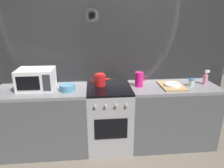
{
  "coord_description": "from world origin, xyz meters",
  "views": [
    {
      "loc": [
        -0.2,
        -2.57,
        1.82
      ],
      "look_at": [
        0.04,
        0.0,
        0.95
      ],
      "focal_mm": 32.69,
      "sensor_mm": 36.0,
      "label": 1
    }
  ],
  "objects": [
    {
      "name": "dish_pile",
      "position": [
        0.85,
        -0.04,
        0.92
      ],
      "size": [
        0.3,
        0.4,
        0.06
      ],
      "color": "tan",
      "rests_on": "counter_right"
    },
    {
      "name": "counter_right",
      "position": [
        0.9,
        0.0,
        0.45
      ],
      "size": [
        1.2,
        0.6,
        0.9
      ],
      "color": "#515459",
      "rests_on": "ground_plane"
    },
    {
      "name": "ground_plane",
      "position": [
        0.0,
        0.0,
        0.0
      ],
      "size": [
        8.0,
        8.0,
        0.0
      ],
      "primitive_type": "plane",
      "color": "#6B6054"
    },
    {
      "name": "pitcher",
      "position": [
        0.41,
        0.01,
        1.0
      ],
      "size": [
        0.16,
        0.11,
        0.2
      ],
      "color": "#E5197A",
      "rests_on": "counter_right"
    },
    {
      "name": "spice_jar",
      "position": [
        1.13,
        -0.04,
        0.95
      ],
      "size": [
        0.08,
        0.08,
        0.1
      ],
      "color": "silver",
      "rests_on": "counter_right"
    },
    {
      "name": "mixing_bowl",
      "position": [
        -0.54,
        -0.06,
        0.94
      ],
      "size": [
        0.2,
        0.2,
        0.08
      ],
      "primitive_type": "cylinder",
      "color": "teal",
      "rests_on": "counter_left"
    },
    {
      "name": "stove_unit",
      "position": [
        -0.0,
        -0.0,
        0.45
      ],
      "size": [
        0.6,
        0.63,
        0.9
      ],
      "color": "#9E9EA3",
      "rests_on": "ground_plane"
    },
    {
      "name": "spray_bottle",
      "position": [
        1.36,
        0.02,
        0.98
      ],
      "size": [
        0.08,
        0.06,
        0.2
      ],
      "color": "pink",
      "rests_on": "counter_right"
    },
    {
      "name": "back_wall",
      "position": [
        0.0,
        0.32,
        1.2
      ],
      "size": [
        3.6,
        0.05,
        2.4
      ],
      "color": "gray",
      "rests_on": "ground_plane"
    },
    {
      "name": "counter_left",
      "position": [
        -0.9,
        0.0,
        0.45
      ],
      "size": [
        1.2,
        0.6,
        0.9
      ],
      "color": "#515459",
      "rests_on": "ground_plane"
    },
    {
      "name": "kettle",
      "position": [
        -0.11,
        0.1,
        0.98
      ],
      "size": [
        0.28,
        0.15,
        0.17
      ],
      "color": "red",
      "rests_on": "stove_unit"
    },
    {
      "name": "microwave",
      "position": [
        -0.95,
        0.04,
        1.04
      ],
      "size": [
        0.46,
        0.35,
        0.27
      ],
      "color": "white",
      "rests_on": "counter_left"
    }
  ]
}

